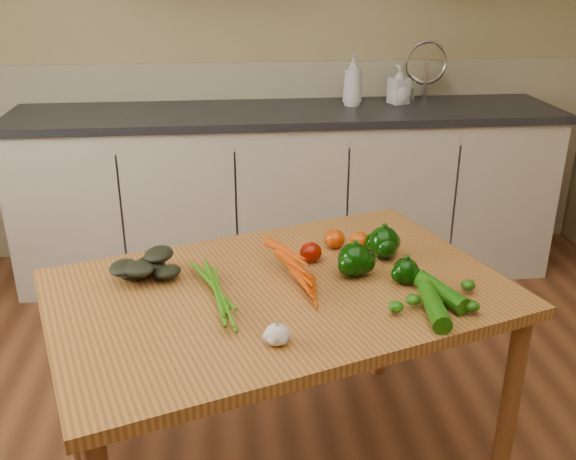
% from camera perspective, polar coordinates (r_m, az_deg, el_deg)
% --- Properties ---
extents(room, '(4.04, 5.04, 2.64)m').
position_cam_1_polar(room, '(1.33, -0.19, 7.01)').
color(room, brown).
rests_on(room, ground).
extents(counter_run, '(2.84, 0.64, 1.14)m').
position_cam_1_polar(counter_run, '(3.50, 0.06, 3.60)').
color(counter_run, '#BDB09D').
rests_on(counter_run, ground).
extents(table, '(1.53, 1.23, 0.71)m').
position_cam_1_polar(table, '(1.95, -0.73, -7.20)').
color(table, '#A76930').
rests_on(table, ground).
extents(soap_bottle_a, '(0.14, 0.14, 0.26)m').
position_cam_1_polar(soap_bottle_a, '(3.46, 5.79, 13.11)').
color(soap_bottle_a, silver).
rests_on(soap_bottle_a, counter_run).
extents(soap_bottle_b, '(0.12, 0.12, 0.20)m').
position_cam_1_polar(soap_bottle_b, '(3.55, 9.84, 12.63)').
color(soap_bottle_b, silver).
rests_on(soap_bottle_b, counter_run).
extents(soap_bottle_c, '(0.17, 0.17, 0.15)m').
position_cam_1_polar(soap_bottle_c, '(3.55, 9.89, 12.20)').
color(soap_bottle_c, silver).
rests_on(soap_bottle_c, counter_run).
extents(carrot_bunch, '(0.29, 0.26, 0.07)m').
position_cam_1_polar(carrot_bunch, '(1.90, -1.54, -4.28)').
color(carrot_bunch, '#C94004').
rests_on(carrot_bunch, table).
extents(leafy_greens, '(0.19, 0.17, 0.09)m').
position_cam_1_polar(leafy_greens, '(1.99, -12.52, -3.08)').
color(leafy_greens, black).
rests_on(leafy_greens, table).
extents(garlic_bulb, '(0.06, 0.06, 0.05)m').
position_cam_1_polar(garlic_bulb, '(1.64, -0.98, -9.27)').
color(garlic_bulb, beige).
rests_on(garlic_bulb, table).
extents(pepper_a, '(0.10, 0.10, 0.10)m').
position_cam_1_polar(pepper_a, '(1.98, 5.94, -2.66)').
color(pepper_a, black).
rests_on(pepper_a, table).
extents(pepper_b, '(0.10, 0.10, 0.10)m').
position_cam_1_polar(pepper_b, '(2.11, 8.52, -1.10)').
color(pepper_b, black).
rests_on(pepper_b, table).
extents(pepper_c, '(0.08, 0.08, 0.08)m').
position_cam_1_polar(pepper_c, '(1.96, 10.43, -3.63)').
color(pepper_c, black).
rests_on(pepper_c, table).
extents(tomato_a, '(0.07, 0.07, 0.07)m').
position_cam_1_polar(tomato_a, '(2.06, 2.04, -1.98)').
color(tomato_a, '#7F0F02').
rests_on(tomato_a, table).
extents(tomato_b, '(0.07, 0.07, 0.06)m').
position_cam_1_polar(tomato_b, '(2.17, 4.15, -0.78)').
color(tomato_b, '#BA3C04').
rests_on(tomato_b, table).
extents(tomato_c, '(0.07, 0.07, 0.07)m').
position_cam_1_polar(tomato_c, '(2.15, 6.39, -1.05)').
color(tomato_c, '#BA3C04').
rests_on(tomato_c, table).
extents(zucchini_a, '(0.12, 0.20, 0.05)m').
position_cam_1_polar(zucchini_a, '(1.89, 13.47, -5.39)').
color(zucchini_a, '#144807').
rests_on(zucchini_a, table).
extents(zucchini_b, '(0.07, 0.21, 0.05)m').
position_cam_1_polar(zucchini_b, '(1.81, 12.86, -6.62)').
color(zucchini_b, '#144807').
rests_on(zucchini_b, table).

